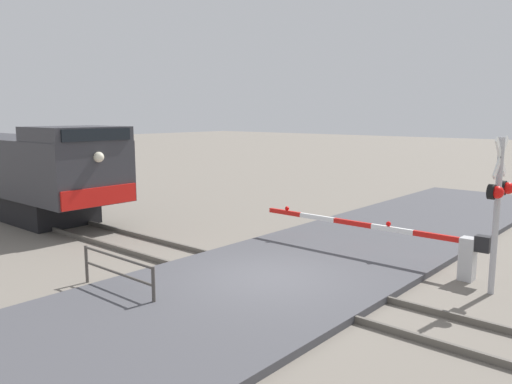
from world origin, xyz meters
TOP-DOWN VIEW (x-y plane):
  - ground_plane at (0.00, 0.00)m, footprint 160.00×160.00m
  - rail_track_left at (-0.72, 0.00)m, footprint 0.08×80.00m
  - rail_track_right at (0.72, 0.00)m, footprint 0.08×80.00m
  - road_surface at (0.00, 0.00)m, footprint 36.00×5.78m
  - locomotive at (0.00, 15.16)m, footprint 3.01×16.12m
  - crossing_signal at (2.86, -4.47)m, footprint 1.18×0.33m
  - crossing_gate at (3.48, -2.60)m, footprint 0.36×6.97m
  - guard_railing at (-2.93, 2.13)m, footprint 0.08×2.76m

SIDE VIEW (x-z plane):
  - ground_plane at x=0.00m, z-range 0.00..0.00m
  - rail_track_left at x=-0.72m, z-range 0.00..0.15m
  - rail_track_right at x=0.72m, z-range 0.00..0.15m
  - road_surface at x=0.00m, z-range 0.00..0.17m
  - guard_railing at x=-2.93m, z-range 0.15..1.10m
  - crossing_gate at x=3.48m, z-range 0.17..1.38m
  - locomotive at x=0.00m, z-range 0.09..3.84m
  - crossing_signal at x=2.86m, z-range 0.41..4.11m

